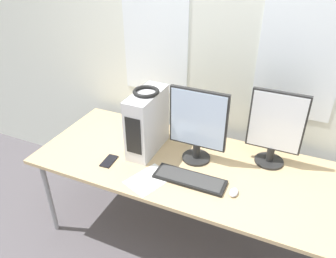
# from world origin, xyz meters

# --- Properties ---
(wall_back) EXTENTS (8.00, 0.07, 2.70)m
(wall_back) POSITION_xyz_m (0.00, 1.04, 1.35)
(wall_back) COLOR silver
(wall_back) RESTS_ON ground_plane
(desk) EXTENTS (2.30, 0.91, 0.75)m
(desk) POSITION_xyz_m (0.00, 0.46, 0.71)
(desk) COLOR tan
(desk) RESTS_ON ground_plane
(pc_tower) EXTENTS (0.17, 0.42, 0.47)m
(pc_tower) POSITION_xyz_m (-0.38, 0.51, 0.98)
(pc_tower) COLOR silver
(pc_tower) RESTS_ON desk
(headphones) EXTENTS (0.19, 0.19, 0.03)m
(headphones) POSITION_xyz_m (-0.38, 0.51, 1.23)
(headphones) COLOR black
(headphones) RESTS_ON pc_tower
(monitor_main) EXTENTS (0.41, 0.21, 0.55)m
(monitor_main) POSITION_xyz_m (0.00, 0.54, 1.04)
(monitor_main) COLOR black
(monitor_main) RESTS_ON desk
(monitor_right_near) EXTENTS (0.37, 0.21, 0.56)m
(monitor_right_near) POSITION_xyz_m (0.50, 0.72, 1.04)
(monitor_right_near) COLOR black
(monitor_right_near) RESTS_ON desk
(keyboard) EXTENTS (0.49, 0.16, 0.02)m
(keyboard) POSITION_xyz_m (0.05, 0.29, 0.76)
(keyboard) COLOR black
(keyboard) RESTS_ON desk
(mouse) EXTENTS (0.05, 0.09, 0.03)m
(mouse) POSITION_xyz_m (0.35, 0.28, 0.76)
(mouse) COLOR #B2B2B7
(mouse) RESTS_ON desk
(cell_phone) EXTENTS (0.09, 0.16, 0.01)m
(cell_phone) POSITION_xyz_m (-0.57, 0.25, 0.75)
(cell_phone) COLOR black
(cell_phone) RESTS_ON desk
(paper_sheet_left) EXTENTS (0.30, 0.35, 0.00)m
(paper_sheet_left) POSITION_xyz_m (-0.21, 0.19, 0.75)
(paper_sheet_left) COLOR white
(paper_sheet_left) RESTS_ON desk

